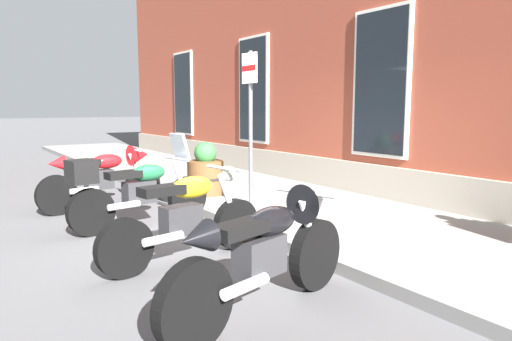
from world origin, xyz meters
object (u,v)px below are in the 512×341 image
Objects in this scene: barrel_planter at (206,173)px; motorcycle_green_touring at (135,190)px; motorcycle_yellow_naked at (187,218)px; motorcycle_black_sport at (270,247)px; parking_sign at (250,109)px; motorcycle_red_sport at (107,175)px.

motorcycle_green_touring is at bearing -58.00° from barrel_planter.
motorcycle_yellow_naked is 0.97× the size of motorcycle_black_sport.
parking_sign is at bearing 127.00° from motorcycle_yellow_naked.
motorcycle_black_sport is (1.55, 0.01, 0.07)m from motorcycle_yellow_naked.
parking_sign is 2.51× the size of barrel_planter.
motorcycle_red_sport is 3.26m from motorcycle_yellow_naked.
parking_sign is (-1.25, 1.66, 1.18)m from motorcycle_yellow_naked.
barrel_planter is (-1.53, 0.05, -1.15)m from parking_sign.
motorcycle_green_touring is 3.29m from motorcycle_black_sport.
motorcycle_red_sport reaches higher than motorcycle_black_sport.
barrel_planter is at bearing 148.48° from motorcycle_yellow_naked.
motorcycle_red_sport is at bearing 178.63° from motorcycle_yellow_naked.
motorcycle_red_sport is 0.89× the size of parking_sign.
motorcycle_yellow_naked is 1.55m from motorcycle_black_sport.
parking_sign is at bearing 73.56° from motorcycle_green_touring.
motorcycle_red_sport is 1.04× the size of motorcycle_yellow_naked.
motorcycle_green_touring is at bearing -1.86° from motorcycle_red_sport.
motorcycle_green_touring is 1.98m from barrel_planter.
motorcycle_yellow_naked is 2.39m from parking_sign.
barrel_planter is at bearing 158.64° from motorcycle_black_sport.
parking_sign reaches higher than motorcycle_green_touring.
motorcycle_red_sport is at bearing -106.28° from barrel_planter.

